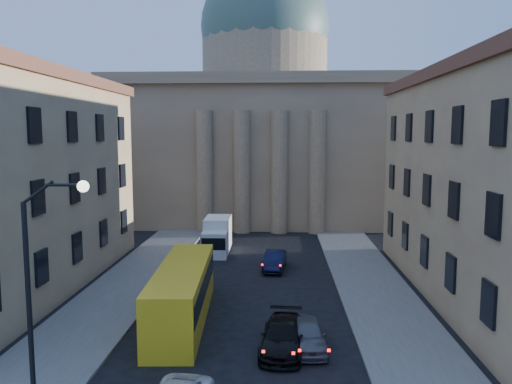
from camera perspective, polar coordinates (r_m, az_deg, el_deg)
sidewalk_left at (r=31.72m, az=-17.35°, el=-12.92°), size 5.00×60.00×0.15m
sidewalk_right at (r=30.58m, az=15.14°, el=-13.59°), size 5.00×60.00×0.15m
church at (r=65.53m, az=0.96°, el=7.81°), size 68.02×28.76×36.60m
street_lamp at (r=20.83m, az=-23.37°, el=-8.49°), size 2.62×0.44×8.83m
car_right_mid at (r=25.37m, az=3.06°, el=-16.11°), size 2.41×5.11×1.44m
car_right_far at (r=25.67m, az=5.94°, el=-15.89°), size 1.91×4.24×1.41m
car_right_distant at (r=39.30m, az=2.17°, el=-7.82°), size 1.94×4.51×1.45m
city_bus at (r=28.94m, az=-8.39°, el=-11.19°), size 3.18×11.36×3.17m
box_truck at (r=44.72m, az=-4.48°, el=-5.10°), size 2.29×5.60×3.06m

